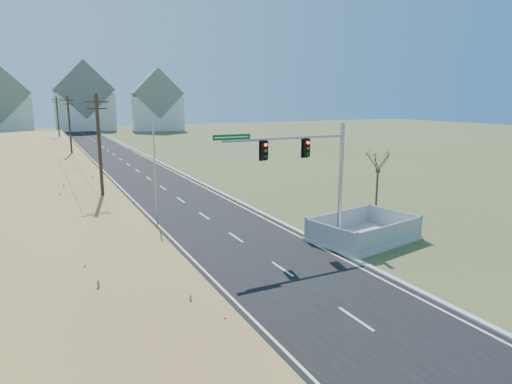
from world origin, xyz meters
The scene contains 13 objects.
ground centered at (0.00, 0.00, 0.00)m, with size 260.00×260.00×0.00m, color #4A5429.
road centered at (0.00, 50.00, 0.03)m, with size 8.00×180.00×0.06m, color black.
curb centered at (4.15, 50.00, 0.09)m, with size 0.30×180.00×0.18m, color #B2AFA8.
utility_pole_near centered at (-6.50, 15.00, 4.68)m, with size 1.80×0.26×9.00m.
utility_pole_mid centered at (-6.50, 45.00, 4.68)m, with size 1.80×0.26×9.00m.
utility_pole_far centered at (-6.50, 75.00, 4.68)m, with size 1.80×0.26×9.00m.
condo_n centered at (2.00, 112.00, 7.61)m, with size 15.27×10.20×18.54m.
condo_ne centered at (20.00, 104.00, 6.84)m, with size 14.12×10.51×16.52m.
traffic_signal_mast centered at (4.63, 2.04, 4.41)m, with size 9.02×0.62×7.18m.
fence_enclosure centered at (7.00, 0.23, 0.29)m, with size 7.11×5.56×1.45m.
open_sign centered at (4.50, 2.00, 0.31)m, with size 0.47×0.16×0.59m.
flagpole centered at (-4.30, 6.67, 2.88)m, with size 0.33×0.33×7.23m.
bare_tree centered at (11.73, 4.66, 4.19)m, with size 1.96×1.96×5.20m.
Camera 1 is at (-10.88, -21.33, 8.67)m, focal length 32.00 mm.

